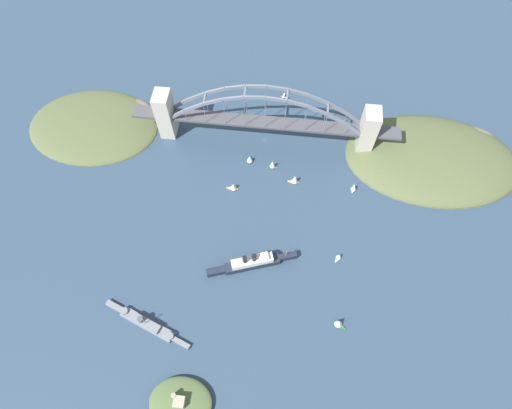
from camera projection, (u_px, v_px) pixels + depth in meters
ground_plane at (265, 140)px, 429.13m from camera, size 1400.00×1400.00×0.00m
harbor_arch_bridge at (265, 122)px, 404.59m from camera, size 258.05×19.85×68.79m
headland_west_shore at (433, 159)px, 417.76m from camera, size 169.45×111.34×26.75m
headland_east_shore at (96, 126)px, 438.10m from camera, size 134.11×100.05×16.62m
ocean_liner at (252, 263)px, 358.30m from camera, size 76.10×30.40×20.62m
naval_cruiser at (146, 324)px, 336.56m from camera, size 75.09×31.74×16.15m
fort_island_mid_harbor at (180, 402)px, 307.69m from camera, size 46.42×35.75×13.61m
seaplane_taxiing_near_bridge at (284, 97)px, 454.42m from camera, size 7.79×10.38×4.68m
small_boat_0 at (339, 323)px, 334.22m from camera, size 10.40×8.19×11.24m
small_boat_1 at (354, 187)px, 396.17m from camera, size 6.03×9.22×9.71m
small_boat_2 at (273, 164)px, 408.47m from camera, size 9.32×5.74×10.77m
small_boat_3 at (233, 186)px, 396.64m from camera, size 10.64×5.97×10.06m
small_boat_4 at (250, 159)px, 411.76m from camera, size 5.73×10.36×10.29m
small_boat_5 at (339, 256)px, 363.28m from camera, size 6.23×7.80×8.04m
small_boat_6 at (295, 179)px, 399.55m from camera, size 10.75×6.04×12.02m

